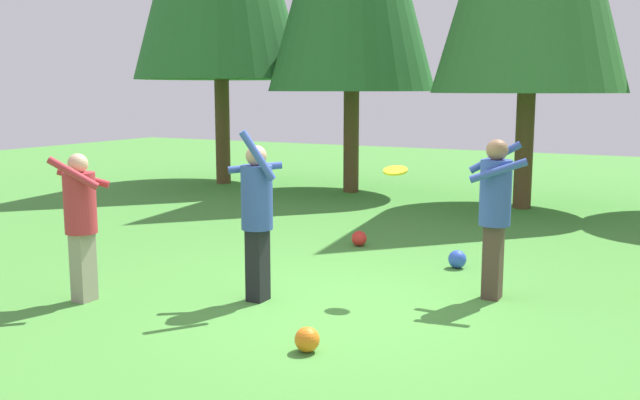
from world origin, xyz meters
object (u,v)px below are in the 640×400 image
person_catcher (495,205)px  frisbee (395,171)px  person_bystander (81,215)px  ball_blue (457,259)px  ball_orange (307,340)px  person_thrower (257,209)px  ball_red (359,238)px

person_catcher → frisbee: person_catcher is taller
person_bystander → ball_blue: 4.65m
person_catcher → ball_orange: person_catcher is taller
person_thrower → person_catcher: size_ratio=1.07×
ball_blue → ball_orange: (-0.29, -3.49, -0.01)m
ball_blue → person_bystander: bearing=-133.9°
person_thrower → person_catcher: 2.57m
person_catcher → frisbee: bearing=-0.0°
person_thrower → person_bystander: bearing=171.5°
person_catcher → ball_blue: size_ratio=7.50×
frisbee → person_bystander: bearing=-147.8°
person_bystander → ball_blue: bearing=13.9°
person_catcher → ball_red: (-2.40, 1.71, -0.94)m
frisbee → ball_orange: frisbee is taller
ball_orange → ball_red: size_ratio=0.98×
person_catcher → ball_red: bearing=-54.7°
person_catcher → ball_red: 3.09m
person_catcher → person_bystander: person_catcher is taller
person_bystander → ball_orange: person_bystander is taller
person_catcher → frisbee: (-1.02, -0.36, 0.35)m
person_thrower → ball_red: 3.12m
person_thrower → ball_orange: 1.87m
person_thrower → person_bystander: 1.89m
ball_blue → ball_red: ball_blue is taller
ball_blue → ball_red: (-1.67, 0.59, -0.00)m
person_thrower → person_catcher: bearing=-7.4°
ball_blue → frisbee: bearing=-101.1°
person_thrower → frisbee: bearing=0.0°
person_catcher → ball_blue: (-0.73, 1.12, -0.93)m
ball_orange → ball_red: 4.31m
frisbee → ball_blue: 1.98m
frisbee → ball_red: (-1.38, 2.07, -1.29)m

